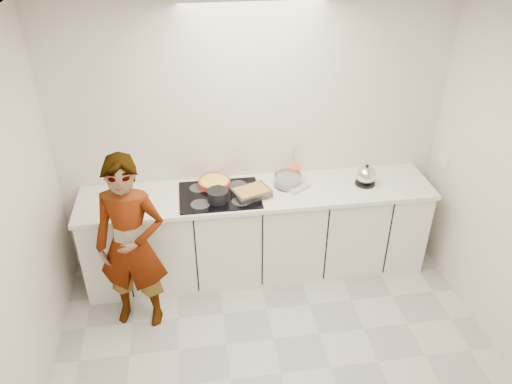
{
  "coord_description": "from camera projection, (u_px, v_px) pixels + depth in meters",
  "views": [
    {
      "loc": [
        -0.57,
        -2.55,
        3.29
      ],
      "look_at": [
        -0.05,
        1.05,
        1.05
      ],
      "focal_mm": 35.0,
      "sensor_mm": 36.0,
      "label": 1
    }
  ],
  "objects": [
    {
      "name": "cook",
      "position": [
        131.0,
        245.0,
        4.04
      ],
      "size": [
        0.65,
        0.49,
        1.6
      ],
      "primitive_type": "imported",
      "rotation": [
        0.0,
        0.0,
        -0.2
      ],
      "color": "white",
      "rests_on": "floor"
    },
    {
      "name": "tea_towel",
      "position": [
        297.0,
        187.0,
        4.58
      ],
      "size": [
        0.26,
        0.25,
        0.03
      ],
      "primitive_type": "cube",
      "rotation": [
        0.0,
        0.0,
        0.62
      ],
      "color": "white",
      "rests_on": "countertop"
    },
    {
      "name": "ceiling",
      "position": [
        295.0,
        41.0,
        2.58
      ],
      "size": [
        3.6,
        3.2,
        0.0
      ],
      "primitive_type": "cube",
      "color": "white",
      "rests_on": "wall_back"
    },
    {
      "name": "hob",
      "position": [
        220.0,
        195.0,
        4.48
      ],
      "size": [
        0.72,
        0.54,
        0.01
      ],
      "primitive_type": "cube",
      "color": "black",
      "rests_on": "countertop"
    },
    {
      "name": "wall_back",
      "position": [
        253.0,
        138.0,
        4.61
      ],
      "size": [
        3.6,
        0.0,
        2.6
      ],
      "primitive_type": "cube",
      "color": "silver",
      "rests_on": "ground"
    },
    {
      "name": "tart_dish",
      "position": [
        214.0,
        182.0,
        4.6
      ],
      "size": [
        0.36,
        0.36,
        0.05
      ],
      "color": "red",
      "rests_on": "hob"
    },
    {
      "name": "utensil_crock",
      "position": [
        295.0,
        173.0,
        4.71
      ],
      "size": [
        0.13,
        0.13,
        0.13
      ],
      "primitive_type": "cylinder",
      "rotation": [
        0.0,
        0.0,
        -0.21
      ],
      "color": "orange",
      "rests_on": "countertop"
    },
    {
      "name": "floor",
      "position": [
        281.0,
        373.0,
        3.94
      ],
      "size": [
        3.6,
        3.2,
        0.0
      ],
      "primitive_type": "cube",
      "color": "beige",
      "rests_on": "ground"
    },
    {
      "name": "baking_dish",
      "position": [
        251.0,
        192.0,
        4.44
      ],
      "size": [
        0.38,
        0.33,
        0.06
      ],
      "color": "silver",
      "rests_on": "hob"
    },
    {
      "name": "countertop",
      "position": [
        258.0,
        193.0,
        4.55
      ],
      "size": [
        3.24,
        0.64,
        0.04
      ],
      "primitive_type": "cube",
      "color": "white",
      "rests_on": "base_cabinets"
    },
    {
      "name": "saucepan",
      "position": [
        218.0,
        195.0,
        4.36
      ],
      "size": [
        0.25,
        0.25,
        0.18
      ],
      "color": "black",
      "rests_on": "hob"
    },
    {
      "name": "mixing_bowl",
      "position": [
        288.0,
        181.0,
        4.6
      ],
      "size": [
        0.31,
        0.31,
        0.12
      ],
      "color": "silver",
      "rests_on": "countertop"
    },
    {
      "name": "kettle",
      "position": [
        366.0,
        176.0,
        4.61
      ],
      "size": [
        0.23,
        0.23,
        0.21
      ],
      "color": "black",
      "rests_on": "countertop"
    },
    {
      "name": "base_cabinets",
      "position": [
        258.0,
        234.0,
        4.79
      ],
      "size": [
        3.2,
        0.58,
        0.87
      ],
      "primitive_type": "cube",
      "color": "white",
      "rests_on": "floor"
    }
  ]
}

